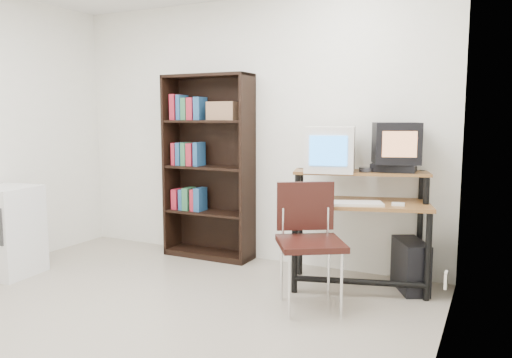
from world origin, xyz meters
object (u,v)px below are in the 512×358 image
at_px(school_chair, 309,231).
at_px(bookshelf, 209,165).
at_px(pc_tower, 410,265).
at_px(crt_tv, 396,143).
at_px(computer_desk, 360,208).
at_px(crt_monitor, 330,149).
at_px(mini_fridge, 8,231).

distance_m(school_chair, bookshelf, 1.66).
bearing_deg(pc_tower, crt_tv, 123.94).
relative_size(computer_desk, pc_tower, 2.75).
distance_m(pc_tower, school_chair, 1.02).
relative_size(crt_monitor, school_chair, 0.52).
bearing_deg(crt_tv, crt_monitor, 176.75).
bearing_deg(bookshelf, pc_tower, -4.28).
distance_m(crt_tv, mini_fridge, 3.55).
bearing_deg(crt_tv, bookshelf, 159.00).
xyz_separation_m(pc_tower, bookshelf, (-2.05, 0.15, 0.74)).
bearing_deg(school_chair, pc_tower, 14.64).
xyz_separation_m(crt_monitor, school_chair, (0.04, -0.63, -0.58)).
bearing_deg(crt_monitor, pc_tower, -8.42).
height_order(pc_tower, school_chair, school_chair).
xyz_separation_m(crt_tv, school_chair, (-0.49, -0.78, -0.64)).
height_order(crt_monitor, mini_fridge, crt_monitor).
bearing_deg(pc_tower, computer_desk, 164.77).
height_order(school_chair, bookshelf, bookshelf).
relative_size(crt_monitor, mini_fridge, 0.60).
bearing_deg(crt_tv, mini_fridge, -177.39).
distance_m(crt_monitor, crt_tv, 0.55).
relative_size(school_chair, mini_fridge, 1.15).
height_order(computer_desk, pc_tower, computer_desk).
xyz_separation_m(school_chair, bookshelf, (-1.39, 0.84, 0.37)).
distance_m(pc_tower, mini_fridge, 3.59).
relative_size(crt_tv, bookshelf, 0.25).
bearing_deg(crt_tv, computer_desk, -162.82).
height_order(computer_desk, mini_fridge, computer_desk).
height_order(crt_tv, pc_tower, crt_tv).
relative_size(crt_tv, school_chair, 0.49).
relative_size(computer_desk, crt_tv, 2.68).
bearing_deg(computer_desk, crt_monitor, 157.84).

